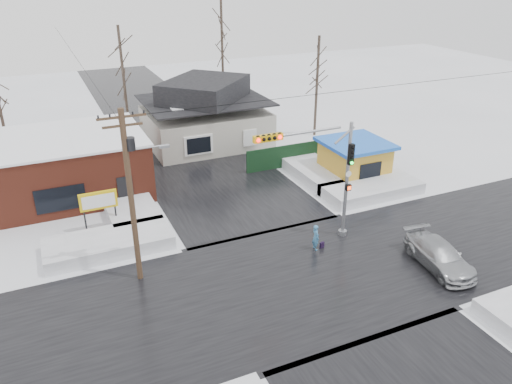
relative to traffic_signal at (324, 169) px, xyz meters
name	(u,v)px	position (x,y,z in m)	size (l,w,h in m)	color
ground	(309,277)	(-2.43, -2.97, -4.54)	(120.00, 120.00, 0.00)	white
road_ns	(309,277)	(-2.43, -2.97, -4.53)	(10.00, 120.00, 0.02)	black
road_ew	(309,277)	(-2.43, -2.97, -4.53)	(120.00, 10.00, 0.02)	black
snowbank_nw	(109,244)	(-11.43, 4.03, -4.14)	(7.00, 3.00, 0.80)	white
snowbank_ne	(372,189)	(6.57, 4.03, -4.14)	(7.00, 3.00, 0.80)	white
snowbank_nside_w	(127,202)	(-9.43, 9.03, -4.14)	(3.00, 8.00, 0.80)	white
snowbank_nside_e	(311,169)	(4.57, 9.03, -4.14)	(3.00, 8.00, 0.80)	white
traffic_signal	(324,169)	(0.00, 0.00, 0.00)	(6.05, 0.68, 7.00)	gray
utility_pole	(131,188)	(-10.36, 0.53, 0.57)	(3.15, 0.44, 9.00)	#382619
brick_building	(54,167)	(-13.43, 13.03, -2.46)	(12.20, 8.20, 4.12)	maroon
marquee_sign	(98,202)	(-11.43, 6.53, -2.62)	(2.20, 0.21, 2.55)	black
house	(205,115)	(-0.43, 19.03, -1.92)	(10.40, 8.40, 5.76)	beige
kiosk	(354,160)	(7.07, 7.03, -3.08)	(4.60, 4.60, 2.88)	gold
fence	(293,155)	(4.07, 11.03, -3.64)	(8.00, 0.12, 1.80)	black
tree_far_left	(120,50)	(-6.43, 23.03, 3.41)	(3.00, 3.00, 10.00)	#332821
tree_far_mid	(221,22)	(3.57, 25.03, 5.00)	(3.00, 3.00, 12.00)	#332821
tree_far_right	(318,57)	(9.57, 17.03, 2.62)	(3.00, 3.00, 9.00)	#332821
pedestrian	(316,238)	(-0.76, -0.73, -3.77)	(0.56, 0.37, 1.54)	teal
car	(439,256)	(4.34, -4.96, -3.86)	(1.91, 4.71, 1.37)	#A9ACB1
shopping_bag	(322,245)	(-0.33, -0.76, -4.36)	(0.28, 0.12, 0.35)	black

